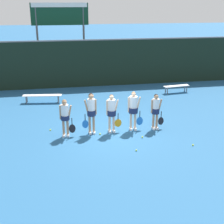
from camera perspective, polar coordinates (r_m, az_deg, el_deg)
The scene contains 15 objects.
ground_plane at distance 13.71m, azimuth -0.12°, elevation -3.67°, with size 140.00×140.00×0.00m, color #235684.
fence_windscreen at distance 20.86m, azimuth -4.19°, elevation 8.88°, with size 60.00×0.08×3.12m.
scoreboard at distance 22.38m, azimuth -9.48°, elevation 16.16°, with size 3.87×0.15×5.35m.
bench_courtside at distance 18.01m, azimuth -12.63°, elevation 2.88°, with size 2.20×0.63×0.45m.
bench_far at distance 19.97m, azimuth 11.70°, elevation 4.56°, with size 1.69×0.56×0.45m.
player_0 at distance 13.10m, azimuth -8.57°, elevation -0.56°, with size 0.64×0.36×1.63m.
player_1 at distance 13.22m, azimuth -3.82°, elevation 0.41°, with size 0.64×0.36×1.81m.
player_2 at distance 13.36m, azimuth -0.05°, elevation 0.29°, with size 0.67×0.38×1.70m.
player_3 at distance 13.63m, azimuth 3.94°, elevation 0.81°, with size 0.69×0.40×1.76m.
player_4 at distance 13.85m, azimuth 8.01°, elevation 0.54°, with size 0.61×0.34×1.62m.
tennis_ball_0 at distance 12.84m, azimuth 14.59°, elevation -5.86°, with size 0.07×0.07×0.07m, color #CCE033.
tennis_ball_1 at distance 13.19m, azimuth 5.58°, elevation -4.58°, with size 0.07×0.07×0.07m, color #CCE033.
tennis_ball_2 at distance 13.43m, azimuth -2.21°, elevation -4.03°, with size 0.07×0.07×0.07m, color #CCE033.
tennis_ball_3 at distance 14.10m, azimuth -11.23°, elevation -3.24°, with size 0.07×0.07×0.07m, color #CCE033.
tennis_ball_4 at distance 12.06m, azimuth 4.46°, elevation -6.98°, with size 0.06×0.06×0.06m, color #CCE033.
Camera 1 is at (-2.31, -12.40, 5.39)m, focal length 50.00 mm.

